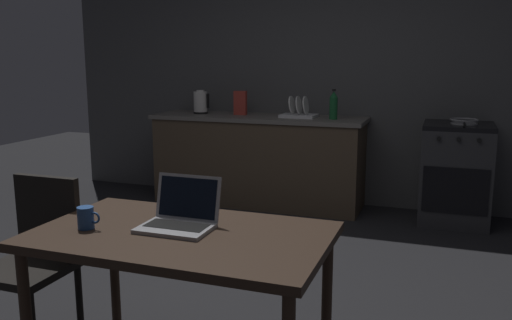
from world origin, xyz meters
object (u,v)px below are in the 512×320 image
at_px(laptop, 180,218).
at_px(cereal_box, 240,103).
at_px(electric_kettle, 201,102).
at_px(stove_oven, 456,173).
at_px(dining_table, 182,248).
at_px(bottle, 334,105).
at_px(dish_rack, 299,113).
at_px(frying_pan, 464,121).
at_px(chair, 36,253).
at_px(coffee_mug, 86,218).

xyz_separation_m(laptop, cereal_box, (-0.88, 3.03, 0.25)).
bearing_deg(electric_kettle, stove_oven, -0.06).
xyz_separation_m(dining_table, electric_kettle, (-1.36, 3.07, 0.36)).
xyz_separation_m(bottle, dish_rack, (-0.35, 0.05, -0.09)).
bearing_deg(bottle, dish_rack, 171.96).
bearing_deg(electric_kettle, frying_pan, -0.64).
bearing_deg(dining_table, laptop, 123.08).
relative_size(bottle, cereal_box, 1.18).
height_order(chair, laptop, laptop).
height_order(laptop, bottle, bottle).
xyz_separation_m(chair, coffee_mug, (0.43, -0.14, 0.27)).
xyz_separation_m(bottle, coffee_mug, (-0.48, -3.12, -0.26)).
xyz_separation_m(chair, electric_kettle, (-0.51, 3.03, 0.51)).
xyz_separation_m(frying_pan, coffee_mug, (-1.65, -3.14, -0.15)).
xyz_separation_m(electric_kettle, coffee_mug, (0.93, -3.17, -0.24)).
bearing_deg(cereal_box, dining_table, -73.43).
distance_m(bottle, cereal_box, 0.98).
bearing_deg(frying_pan, chair, -124.65).
height_order(laptop, dish_rack, dish_rack).
bearing_deg(stove_oven, dish_rack, 179.90).
relative_size(stove_oven, cereal_box, 3.75).
relative_size(electric_kettle, cereal_box, 1.01).
relative_size(dining_table, laptop, 4.08).
bearing_deg(stove_oven, dining_table, -111.13).
xyz_separation_m(laptop, dish_rack, (-0.26, 3.01, 0.18)).
bearing_deg(cereal_box, coffee_mug, -81.17).
bearing_deg(stove_oven, bottle, -177.59).
bearing_deg(chair, dining_table, -8.13).
bearing_deg(dining_table, frying_pan, 68.06).
height_order(electric_kettle, frying_pan, electric_kettle).
xyz_separation_m(dining_table, bottle, (0.06, 3.02, 0.38)).
height_order(dining_table, bottle, bottle).
height_order(frying_pan, cereal_box, cereal_box).
distance_m(electric_kettle, cereal_box, 0.44).
relative_size(frying_pan, dish_rack, 1.22).
distance_m(stove_oven, laptop, 3.26).
relative_size(laptop, electric_kettle, 1.31).
height_order(chair, electric_kettle, electric_kettle).
distance_m(stove_oven, dish_rack, 1.56).
bearing_deg(bottle, stove_oven, 2.41).
bearing_deg(electric_kettle, dish_rack, 0.00).
height_order(bottle, dish_rack, bottle).
bearing_deg(dish_rack, chair, -100.35).
height_order(stove_oven, cereal_box, cereal_box).
bearing_deg(dining_table, electric_kettle, 113.85).
bearing_deg(chair, electric_kettle, 93.89).
bearing_deg(dining_table, chair, 177.46).
height_order(stove_oven, electric_kettle, electric_kettle).
distance_m(chair, dish_rack, 3.11).
bearing_deg(stove_oven, frying_pan, -33.79).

